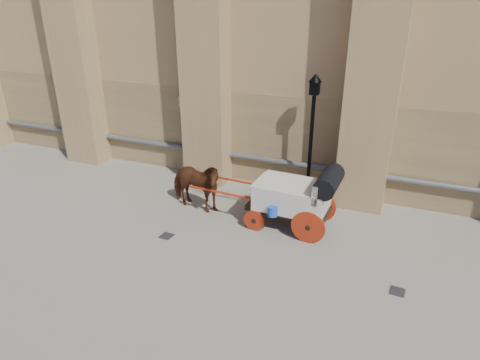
% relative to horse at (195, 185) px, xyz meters
% --- Properties ---
extents(ground, '(90.00, 90.00, 0.00)m').
position_rel_horse_xyz_m(ground, '(0.41, -1.52, -0.79)').
color(ground, gray).
rests_on(ground, ground).
extents(horse, '(1.97, 1.13, 1.57)m').
position_rel_horse_xyz_m(horse, '(0.00, 0.00, 0.00)').
color(horse, '#5A2612').
rests_on(horse, ground).
extents(carriage, '(4.17, 1.50, 1.81)m').
position_rel_horse_xyz_m(carriage, '(3.00, 0.09, 0.19)').
color(carriage, black).
rests_on(carriage, ground).
extents(street_lamp, '(0.36, 0.36, 3.86)m').
position_rel_horse_xyz_m(street_lamp, '(2.90, 1.81, 1.28)').
color(street_lamp, black).
rests_on(street_lamp, ground).
extents(drain_grate_near, '(0.34, 0.34, 0.01)m').
position_rel_horse_xyz_m(drain_grate_near, '(-0.04, -1.64, -0.78)').
color(drain_grate_near, black).
rests_on(drain_grate_near, ground).
extents(drain_grate_far, '(0.34, 0.34, 0.01)m').
position_rel_horse_xyz_m(drain_grate_far, '(5.77, -1.73, -0.78)').
color(drain_grate_far, black).
rests_on(drain_grate_far, ground).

